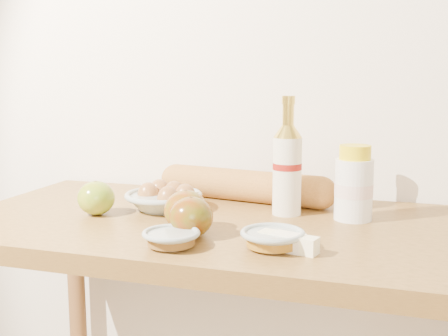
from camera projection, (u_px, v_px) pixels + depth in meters
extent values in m
cube|color=white|center=(266.00, 40.00, 1.46)|extent=(3.50, 0.02, 2.60)
cube|color=olive|center=(228.00, 229.00, 1.22)|extent=(1.20, 0.60, 0.04)
cylinder|color=beige|center=(287.00, 176.00, 1.25)|extent=(0.07, 0.07, 0.17)
cylinder|color=maroon|center=(287.00, 166.00, 1.25)|extent=(0.07, 0.07, 0.01)
cone|color=gold|center=(288.00, 131.00, 1.24)|extent=(0.07, 0.07, 0.03)
cylinder|color=gold|center=(288.00, 115.00, 1.23)|extent=(0.03, 0.03, 0.05)
cylinder|color=gold|center=(288.00, 100.00, 1.23)|extent=(0.03, 0.03, 0.02)
cylinder|color=white|center=(354.00, 190.00, 1.21)|extent=(0.11, 0.11, 0.13)
cylinder|color=beige|center=(354.00, 190.00, 1.21)|extent=(0.11, 0.11, 0.03)
cylinder|color=yellow|center=(355.00, 152.00, 1.20)|extent=(0.09, 0.09, 0.03)
torus|color=#96A4A0|center=(164.00, 195.00, 1.30)|extent=(0.24, 0.24, 0.01)
ellipsoid|color=brown|center=(148.00, 196.00, 1.31)|extent=(0.07, 0.07, 0.06)
ellipsoid|color=brown|center=(168.00, 200.00, 1.27)|extent=(0.07, 0.07, 0.06)
ellipsoid|color=brown|center=(174.00, 194.00, 1.33)|extent=(0.07, 0.07, 0.06)
ellipsoid|color=brown|center=(160.00, 192.00, 1.35)|extent=(0.07, 0.07, 0.06)
ellipsoid|color=brown|center=(185.00, 197.00, 1.29)|extent=(0.07, 0.07, 0.06)
cylinder|color=#C2853B|center=(244.00, 185.00, 1.39)|extent=(0.40, 0.14, 0.08)
sphere|color=#C2853B|center=(176.00, 179.00, 1.48)|extent=(0.09, 0.09, 0.08)
sphere|color=#C2853B|center=(320.00, 193.00, 1.31)|extent=(0.09, 0.09, 0.08)
ellipsoid|color=#A19520|center=(96.00, 198.00, 1.26)|extent=(0.10, 0.10, 0.08)
cylinder|color=#50361A|center=(96.00, 184.00, 1.25)|extent=(0.01, 0.01, 0.01)
ellipsoid|color=maroon|center=(191.00, 217.00, 1.09)|extent=(0.11, 0.11, 0.08)
cylinder|color=#483218|center=(191.00, 200.00, 1.08)|extent=(0.01, 0.01, 0.01)
ellipsoid|color=#971308|center=(186.00, 211.00, 1.13)|extent=(0.10, 0.10, 0.08)
cylinder|color=#523A1B|center=(186.00, 194.00, 1.12)|extent=(0.01, 0.01, 0.01)
torus|color=#93A09C|center=(171.00, 233.00, 1.02)|extent=(0.14, 0.14, 0.01)
cylinder|color=brown|center=(171.00, 239.00, 1.03)|extent=(0.11, 0.11, 0.02)
torus|color=#94A19D|center=(273.00, 233.00, 1.01)|extent=(0.16, 0.16, 0.01)
cylinder|color=brown|center=(273.00, 240.00, 1.02)|extent=(0.13, 0.13, 0.02)
cube|color=#FCF7C3|center=(288.00, 242.00, 1.00)|extent=(0.11, 0.06, 0.03)
cube|color=white|center=(288.00, 242.00, 1.00)|extent=(0.06, 0.05, 0.03)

